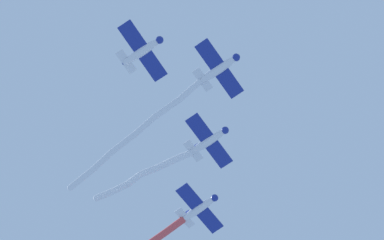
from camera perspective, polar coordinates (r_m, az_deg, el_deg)
name	(u,v)px	position (r m, az deg, el deg)	size (l,w,h in m)	color
airplane_lead	(219,69)	(73.97, 2.50, 4.71)	(7.95, 6.13, 1.98)	silver
smoke_trail_lead	(134,135)	(75.55, -5.37, -1.42)	(9.55, 19.28, 3.11)	white
airplane_left_wing	(209,141)	(76.91, 1.56, -1.92)	(7.94, 6.13, 1.98)	silver
smoke_trail_left_wing	(142,176)	(80.42, -4.60, -5.12)	(5.45, 14.69, 3.47)	white
airplane_right_wing	(143,51)	(73.89, -4.56, 6.32)	(7.98, 6.13, 1.98)	silver
airplane_slot	(199,208)	(80.55, 0.69, -8.08)	(7.89, 6.11, 1.98)	silver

